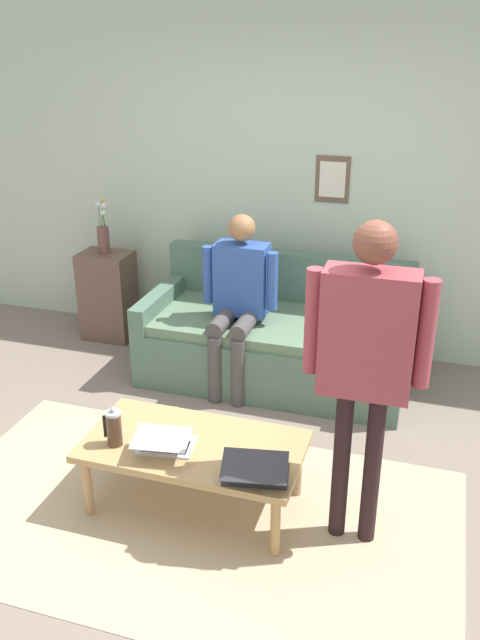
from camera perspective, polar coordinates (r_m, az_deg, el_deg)
ground_plane at (r=3.91m, az=-3.06°, el=-14.88°), size 7.68×7.68×0.00m
area_rug at (r=3.80m, az=-4.38°, el=-16.26°), size 2.89×1.67×0.01m
back_wall at (r=5.29m, az=5.04°, el=11.67°), size 7.04×0.11×2.70m
couch at (r=5.01m, az=3.13°, el=-1.65°), size 1.93×0.93×0.88m
coffee_table at (r=3.66m, az=-3.97°, el=-11.01°), size 1.18×0.63×0.40m
laptop_left at (r=3.57m, az=-6.48°, el=-10.42°), size 0.33×0.34×0.13m
laptop_center at (r=3.35m, az=1.33°, el=-12.84°), size 0.37×0.34×0.14m
french_press at (r=3.62m, az=-10.75°, el=-9.08°), size 0.10×0.08×0.23m
side_shelf at (r=5.74m, az=-11.23°, el=2.07°), size 0.42×0.32×0.75m
flower_vase at (r=5.57m, az=-11.64°, el=7.14°), size 0.11×0.10×0.45m
person_standing at (r=3.12m, az=10.79°, el=-2.46°), size 0.59×0.20×1.69m
person_seated at (r=4.69m, az=-0.14°, el=2.27°), size 0.55×0.51×1.28m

